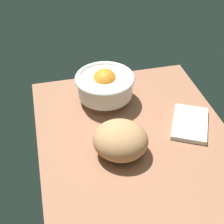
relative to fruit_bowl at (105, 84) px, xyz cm
name	(u,v)px	position (x,y,z in cm)	size (l,w,h in cm)	color
ground_plane	(136,144)	(-20.78, -4.88, -8.28)	(72.49, 57.12, 3.00)	#986348
fruit_bowl	(105,84)	(0.00, 0.00, 0.00)	(19.45, 19.45, 11.68)	white
bread_loaf	(120,140)	(-24.32, 1.08, -1.82)	(15.30, 14.00, 9.92)	tan
napkin_folded	(190,123)	(-18.18, -22.77, -6.03)	(15.85, 10.38, 1.49)	silver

